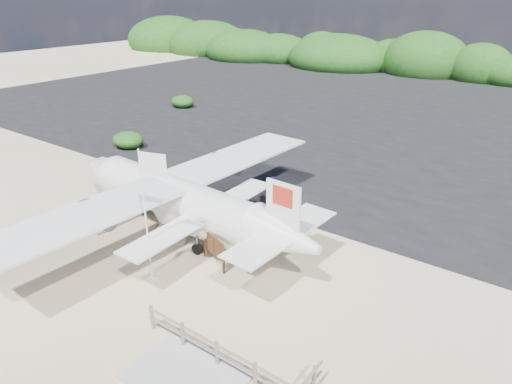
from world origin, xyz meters
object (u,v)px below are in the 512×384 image
(baggage_cart, at_px, (166,212))
(crew_a, at_px, (216,208))
(signboard, at_px, (215,265))
(crew_c, at_px, (220,229))
(crew_b, at_px, (272,192))
(flagpole, at_px, (152,278))
(aircraft_small, at_px, (329,89))

(baggage_cart, distance_m, crew_a, 3.43)
(signboard, bearing_deg, baggage_cart, 176.89)
(crew_c, bearing_deg, crew_b, -64.80)
(crew_c, bearing_deg, flagpole, 106.37)
(flagpole, xyz_separation_m, crew_b, (0.29, 8.54, 0.94))
(signboard, relative_size, crew_a, 0.91)
(flagpole, distance_m, crew_c, 3.98)
(signboard, bearing_deg, crew_b, 120.73)
(aircraft_small, bearing_deg, flagpole, 106.50)
(signboard, relative_size, aircraft_small, 0.23)
(flagpole, xyz_separation_m, crew_a, (-0.89, 5.14, 0.99))
(baggage_cart, relative_size, crew_b, 1.68)
(baggage_cart, relative_size, crew_a, 1.61)
(aircraft_small, bearing_deg, crew_b, 111.28)
(flagpole, relative_size, crew_c, 3.58)
(crew_b, relative_size, crew_c, 1.19)
(signboard, xyz_separation_m, crew_b, (-1.18, 6.22, 0.94))
(crew_a, height_order, crew_c, crew_a)
(baggage_cart, xyz_separation_m, crew_b, (4.43, 3.83, 0.94))
(baggage_cart, height_order, signboard, baggage_cart)
(aircraft_small, bearing_deg, baggage_cart, 102.60)
(crew_b, bearing_deg, baggage_cart, 60.56)
(baggage_cart, xyz_separation_m, aircraft_small, (-8.84, 35.78, 0.00))
(crew_b, bearing_deg, aircraft_small, -47.74)
(baggage_cart, bearing_deg, signboard, -5.68)
(flagpole, relative_size, crew_a, 2.89)
(crew_b, distance_m, aircraft_small, 34.61)
(baggage_cart, xyz_separation_m, crew_c, (4.60, -0.84, 0.80))
(flagpole, xyz_separation_m, signboard, (1.46, 2.32, 0.00))
(baggage_cart, bearing_deg, crew_a, 25.00)
(baggage_cart, distance_m, aircraft_small, 36.86)
(crew_a, height_order, aircraft_small, crew_a)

